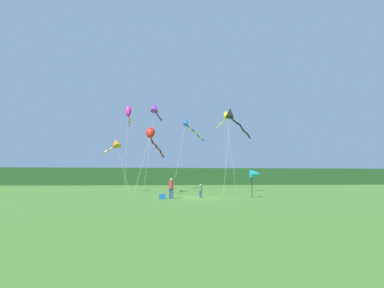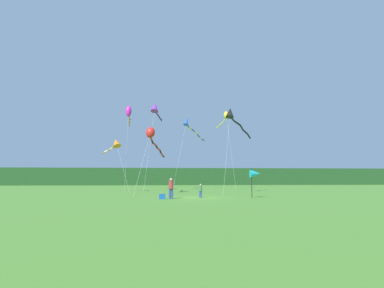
{
  "view_description": "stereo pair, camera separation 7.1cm",
  "coord_description": "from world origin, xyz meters",
  "px_view_note": "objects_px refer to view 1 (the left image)",
  "views": [
    {
      "loc": [
        -2.7,
        -25.17,
        1.71
      ],
      "look_at": [
        0.0,
        6.0,
        5.49
      ],
      "focal_mm": 26.44,
      "sensor_mm": 36.0,
      "label": 1
    },
    {
      "loc": [
        -2.63,
        -25.18,
        1.71
      ],
      "look_at": [
        0.0,
        6.0,
        5.49
      ],
      "focal_mm": 26.44,
      "sensor_mm": 36.0,
      "label": 2
    }
  ],
  "objects_px": {
    "person_child": "(201,190)",
    "cooler_box": "(162,197)",
    "kite_purple": "(155,108)",
    "kite_black": "(232,116)",
    "kite_red": "(152,136)",
    "kite_yellow": "(225,117)",
    "kite_orange": "(115,144)",
    "person_adult": "(171,187)",
    "kite_blue": "(189,124)",
    "kite_magenta": "(129,112)",
    "banner_flag_pole": "(255,174)"
  },
  "relations": [
    {
      "from": "kite_purple",
      "to": "person_child",
      "type": "bearing_deg",
      "value": -72.27
    },
    {
      "from": "person_child",
      "to": "cooler_box",
      "type": "height_order",
      "value": "person_child"
    },
    {
      "from": "kite_yellow",
      "to": "kite_orange",
      "type": "height_order",
      "value": "kite_yellow"
    },
    {
      "from": "person_adult",
      "to": "kite_magenta",
      "type": "xyz_separation_m",
      "value": [
        -5.7,
        14.45,
        9.64
      ]
    },
    {
      "from": "person_adult",
      "to": "kite_purple",
      "type": "distance_m",
      "value": 19.52
    },
    {
      "from": "kite_purple",
      "to": "kite_yellow",
      "type": "bearing_deg",
      "value": 9.67
    },
    {
      "from": "person_child",
      "to": "kite_yellow",
      "type": "height_order",
      "value": "kite_yellow"
    },
    {
      "from": "kite_yellow",
      "to": "kite_blue",
      "type": "xyz_separation_m",
      "value": [
        -5.55,
        0.12,
        -1.23
      ]
    },
    {
      "from": "kite_black",
      "to": "kite_orange",
      "type": "xyz_separation_m",
      "value": [
        -14.04,
        4.3,
        -2.85
      ]
    },
    {
      "from": "cooler_box",
      "to": "kite_magenta",
      "type": "distance_m",
      "value": 18.73
    },
    {
      "from": "person_child",
      "to": "kite_red",
      "type": "height_order",
      "value": "kite_red"
    },
    {
      "from": "kite_blue",
      "to": "cooler_box",
      "type": "bearing_deg",
      "value": -100.91
    },
    {
      "from": "person_adult",
      "to": "kite_blue",
      "type": "relative_size",
      "value": 0.16
    },
    {
      "from": "person_child",
      "to": "kite_yellow",
      "type": "xyz_separation_m",
      "value": [
        5.78,
        16.81,
        10.34
      ]
    },
    {
      "from": "cooler_box",
      "to": "kite_blue",
      "type": "bearing_deg",
      "value": 79.09
    },
    {
      "from": "kite_red",
      "to": "kite_orange",
      "type": "bearing_deg",
      "value": 136.58
    },
    {
      "from": "kite_black",
      "to": "kite_orange",
      "type": "height_order",
      "value": "kite_black"
    },
    {
      "from": "person_adult",
      "to": "kite_purple",
      "type": "bearing_deg",
      "value": 97.75
    },
    {
      "from": "kite_yellow",
      "to": "kite_purple",
      "type": "xyz_separation_m",
      "value": [
        -10.58,
        -1.8,
        0.72
      ]
    },
    {
      "from": "kite_yellow",
      "to": "kite_orange",
      "type": "xyz_separation_m",
      "value": [
        -15.29,
        -5.85,
        -4.98
      ]
    },
    {
      "from": "kite_black",
      "to": "kite_yellow",
      "type": "bearing_deg",
      "value": 83.01
    },
    {
      "from": "kite_blue",
      "to": "person_adult",
      "type": "bearing_deg",
      "value": -98.92
    },
    {
      "from": "banner_flag_pole",
      "to": "kite_black",
      "type": "relative_size",
      "value": 0.26
    },
    {
      "from": "kite_orange",
      "to": "kite_red",
      "type": "height_order",
      "value": "kite_red"
    },
    {
      "from": "cooler_box",
      "to": "kite_black",
      "type": "distance_m",
      "value": 14.21
    },
    {
      "from": "banner_flag_pole",
      "to": "kite_blue",
      "type": "bearing_deg",
      "value": 104.04
    },
    {
      "from": "person_child",
      "to": "kite_purple",
      "type": "xyz_separation_m",
      "value": [
        -4.8,
        15.01,
        11.06
      ]
    },
    {
      "from": "person_child",
      "to": "kite_purple",
      "type": "bearing_deg",
      "value": 107.73
    },
    {
      "from": "kite_yellow",
      "to": "kite_purple",
      "type": "distance_m",
      "value": 10.76
    },
    {
      "from": "cooler_box",
      "to": "kite_purple",
      "type": "distance_m",
      "value": 20.13
    },
    {
      "from": "kite_orange",
      "to": "kite_purple",
      "type": "distance_m",
      "value": 8.43
    },
    {
      "from": "person_adult",
      "to": "kite_yellow",
      "type": "distance_m",
      "value": 22.2
    },
    {
      "from": "person_child",
      "to": "kite_black",
      "type": "relative_size",
      "value": 0.12
    },
    {
      "from": "kite_black",
      "to": "kite_red",
      "type": "height_order",
      "value": "kite_black"
    },
    {
      "from": "kite_magenta",
      "to": "person_adult",
      "type": "bearing_deg",
      "value": -68.46
    },
    {
      "from": "cooler_box",
      "to": "kite_magenta",
      "type": "xyz_separation_m",
      "value": [
        -4.99,
        14.76,
        10.39
      ]
    },
    {
      "from": "person_child",
      "to": "kite_black",
      "type": "xyz_separation_m",
      "value": [
        4.54,
        6.66,
        8.2
      ]
    },
    {
      "from": "person_adult",
      "to": "kite_red",
      "type": "xyz_separation_m",
      "value": [
        -2.1,
        7.53,
        5.44
      ]
    },
    {
      "from": "person_adult",
      "to": "cooler_box",
      "type": "xyz_separation_m",
      "value": [
        -0.71,
        -0.32,
        -0.75
      ]
    },
    {
      "from": "kite_yellow",
      "to": "kite_magenta",
      "type": "height_order",
      "value": "kite_yellow"
    },
    {
      "from": "person_child",
      "to": "kite_magenta",
      "type": "relative_size",
      "value": 0.1
    },
    {
      "from": "kite_black",
      "to": "kite_red",
      "type": "bearing_deg",
      "value": -178.5
    },
    {
      "from": "kite_black",
      "to": "kite_yellow",
      "type": "distance_m",
      "value": 10.45
    },
    {
      "from": "person_adult",
      "to": "banner_flag_pole",
      "type": "bearing_deg",
      "value": 1.67
    },
    {
      "from": "kite_magenta",
      "to": "kite_red",
      "type": "xyz_separation_m",
      "value": [
        3.6,
        -6.91,
        -4.2
      ]
    },
    {
      "from": "kite_blue",
      "to": "person_child",
      "type": "bearing_deg",
      "value": -90.77
    },
    {
      "from": "kite_orange",
      "to": "kite_red",
      "type": "bearing_deg",
      "value": -43.42
    },
    {
      "from": "person_child",
      "to": "kite_blue",
      "type": "distance_m",
      "value": 19.23
    },
    {
      "from": "kite_black",
      "to": "kite_yellow",
      "type": "relative_size",
      "value": 0.83
    },
    {
      "from": "kite_red",
      "to": "kite_magenta",
      "type": "bearing_deg",
      "value": 117.52
    }
  ]
}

